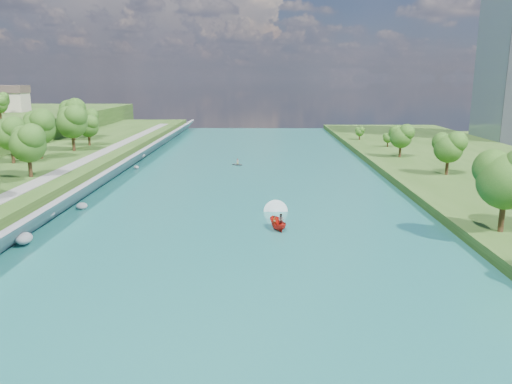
{
  "coord_description": "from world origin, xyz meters",
  "views": [
    {
      "loc": [
        2.92,
        -60.54,
        19.49
      ],
      "look_at": [
        2.01,
        14.06,
        2.5
      ],
      "focal_mm": 35.0,
      "sensor_mm": 36.0,
      "label": 1
    }
  ],
  "objects": [
    {
      "name": "raft",
      "position": [
        -2.66,
        52.05,
        0.44
      ],
      "size": [
        3.32,
        3.13,
        1.52
      ],
      "rotation": [
        0.0,
        0.0,
        0.96
      ],
      "color": "gray",
      "rests_on": "river_water"
    },
    {
      "name": "riverside_path",
      "position": [
        -32.5,
        20.0,
        3.55
      ],
      "size": [
        3.0,
        200.0,
        0.1
      ],
      "primitive_type": "cube",
      "color": "gray",
      "rests_on": "berm_west"
    },
    {
      "name": "river_water",
      "position": [
        0.0,
        20.0,
        0.05
      ],
      "size": [
        55.0,
        240.0,
        0.1
      ],
      "primitive_type": "cube",
      "color": "#196053",
      "rests_on": "ground"
    },
    {
      "name": "ground",
      "position": [
        0.0,
        0.0,
        0.0
      ],
      "size": [
        260.0,
        260.0,
        0.0
      ],
      "primitive_type": "plane",
      "color": "#2D5119",
      "rests_on": "ground"
    },
    {
      "name": "motorboat",
      "position": [
        5.0,
        4.09,
        0.77
      ],
      "size": [
        3.6,
        18.98,
        1.98
      ],
      "rotation": [
        0.0,
        0.0,
        3.44
      ],
      "color": "red",
      "rests_on": "river_water"
    },
    {
      "name": "riprap_bank",
      "position": [
        -25.84,
        19.18,
        1.79
      ],
      "size": [
        3.91,
        236.0,
        4.05
      ],
      "color": "slate",
      "rests_on": "ground"
    },
    {
      "name": "trees_east",
      "position": [
        36.28,
        7.38,
        6.43
      ],
      "size": [
        19.03,
        132.87,
        11.9
      ],
      "color": "#174512",
      "rests_on": "berm_east"
    }
  ]
}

